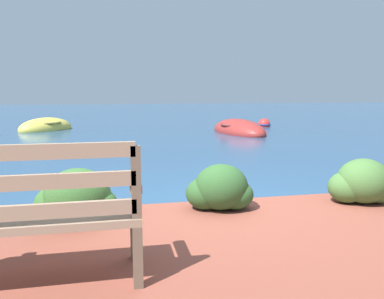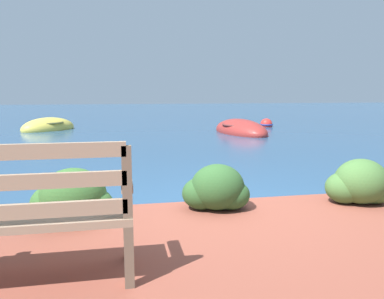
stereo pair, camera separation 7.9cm
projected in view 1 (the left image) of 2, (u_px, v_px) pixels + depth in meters
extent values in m
plane|color=navy|center=(226.00, 218.00, 4.30)|extent=(80.00, 80.00, 0.00)
cube|color=brown|center=(134.00, 232.00, 2.73)|extent=(0.06, 0.06, 0.40)
cube|color=brown|center=(138.00, 257.00, 2.33)|extent=(0.06, 0.06, 0.40)
cube|color=gray|center=(44.00, 217.00, 2.38)|extent=(1.21, 0.48, 0.05)
cube|color=gray|center=(37.00, 212.00, 2.16)|extent=(1.15, 0.04, 0.09)
cube|color=gray|center=(35.00, 182.00, 2.13)|extent=(1.15, 0.04, 0.09)
cube|color=gray|center=(33.00, 152.00, 2.11)|extent=(1.15, 0.04, 0.09)
cube|color=brown|center=(136.00, 182.00, 2.25)|extent=(0.06, 0.04, 0.45)
cube|color=gray|center=(135.00, 182.00, 2.46)|extent=(0.07, 0.43, 0.05)
ellipsoid|color=#38662D|center=(78.00, 196.00, 3.46)|extent=(0.61, 0.55, 0.52)
ellipsoid|color=#38662D|center=(60.00, 204.00, 3.48)|extent=(0.46, 0.41, 0.37)
ellipsoid|color=#38662D|center=(95.00, 206.00, 3.47)|extent=(0.43, 0.39, 0.34)
ellipsoid|color=#2D5628|center=(221.00, 187.00, 3.88)|extent=(0.56, 0.50, 0.48)
ellipsoid|color=#2D5628|center=(206.00, 193.00, 3.90)|extent=(0.42, 0.38, 0.34)
ellipsoid|color=#2D5628|center=(235.00, 195.00, 3.89)|extent=(0.39, 0.35, 0.31)
ellipsoid|color=#426B33|center=(364.00, 181.00, 4.10)|extent=(0.58, 0.52, 0.49)
ellipsoid|color=#426B33|center=(348.00, 187.00, 4.13)|extent=(0.44, 0.39, 0.35)
ellipsoid|color=#426B33|center=(376.00, 189.00, 4.12)|extent=(0.41, 0.37, 0.32)
ellipsoid|color=#9E2D28|center=(239.00, 131.00, 13.05)|extent=(1.76, 3.13, 0.86)
torus|color=brown|center=(239.00, 124.00, 13.02)|extent=(1.48, 1.48, 0.07)
cube|color=#846647|center=(245.00, 126.00, 12.62)|extent=(1.03, 0.29, 0.04)
cube|color=#846647|center=(234.00, 124.00, 13.36)|extent=(1.03, 0.29, 0.04)
ellipsoid|color=#DBC64C|center=(46.00, 129.00, 14.00)|extent=(2.32, 2.36, 0.83)
torus|color=olive|center=(46.00, 123.00, 13.97)|extent=(1.58, 1.58, 0.07)
cube|color=#846647|center=(38.00, 124.00, 13.69)|extent=(0.72, 0.70, 0.04)
cube|color=#846647|center=(52.00, 123.00, 14.20)|extent=(0.72, 0.70, 0.04)
sphere|color=red|center=(264.00, 124.00, 15.44)|extent=(0.50, 0.50, 0.50)
torus|color=navy|center=(264.00, 124.00, 15.44)|extent=(0.55, 0.55, 0.06)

